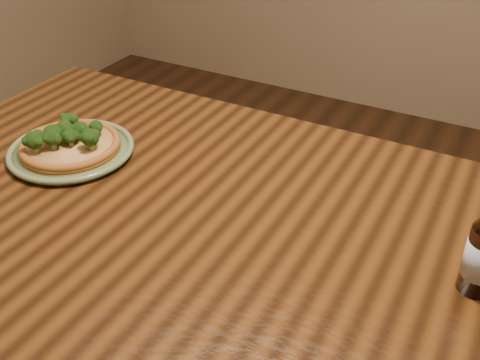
% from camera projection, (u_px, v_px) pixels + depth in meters
% --- Properties ---
extents(table, '(1.60, 0.90, 0.75)m').
position_uv_depth(table, '(237.00, 264.00, 1.09)').
color(table, '#49280F').
rests_on(table, ground).
extents(plate, '(0.28, 0.28, 0.02)m').
position_uv_depth(plate, '(71.00, 150.00, 1.25)').
color(plate, '#6A7F57').
rests_on(plate, table).
extents(pizza, '(0.22, 0.22, 0.07)m').
position_uv_depth(pizza, '(69.00, 143.00, 1.24)').
color(pizza, '#A05D24').
rests_on(pizza, plate).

